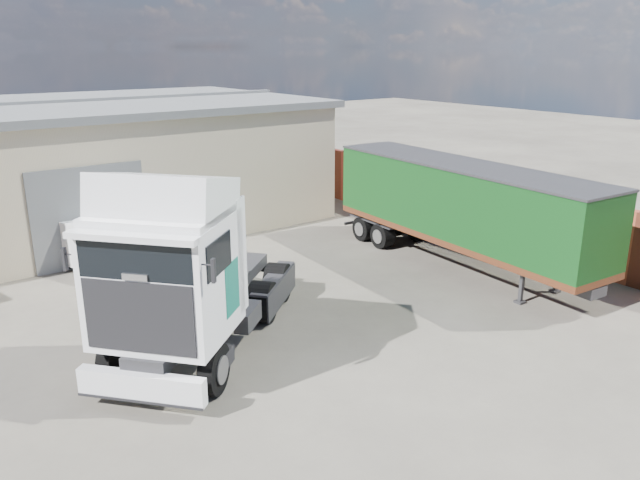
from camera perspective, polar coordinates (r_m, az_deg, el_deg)
ground at (r=16.33m, az=-1.94°, el=-10.24°), size 120.00×120.00×0.00m
brick_boundary_wall at (r=27.39m, az=10.68°, el=3.68°), size 0.35×26.00×2.50m
tractor_unit at (r=15.48m, az=-12.28°, el=-3.65°), size 7.43×6.96×5.04m
box_trailer at (r=22.41m, az=12.61°, el=3.22°), size 3.13×11.30×3.71m
panel_van at (r=22.76m, az=-18.30°, el=-0.55°), size 3.33×4.69×1.78m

